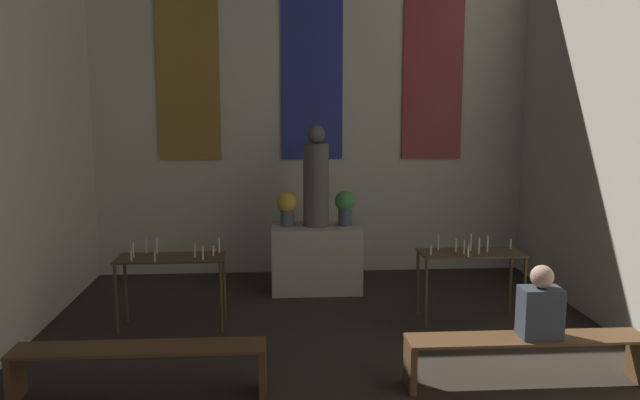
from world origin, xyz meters
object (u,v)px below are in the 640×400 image
Objects in this scene: flower_vase_right at (345,205)px; candle_rack_left at (171,267)px; candle_rack_right at (470,262)px; pew_back_right at (526,349)px; pew_back_left at (140,360)px; altar at (316,258)px; statue at (316,180)px; person_seated at (540,306)px; flower_vase_left at (287,206)px.

flower_vase_right is 0.39× the size of candle_rack_left.
candle_rack_right is 0.55× the size of pew_back_right.
flower_vase_right reaches higher than pew_back_left.
altar is 1.01× the size of candle_rack_left.
statue is at bearing 38.35° from candle_rack_left.
candle_rack_left is at bearing -147.21° from flower_vase_right.
altar is at bearing 141.61° from candle_rack_right.
flower_vase_right reaches higher than pew_back_right.
altar is 3.50m from pew_back_right.
candle_rack_left is at bearing 153.49° from pew_back_right.
person_seated is (1.82, -3.06, 0.29)m from altar.
flower_vase_right is at bearing 0.00° from statue.
candle_rack_left is 3.92m from person_seated.
pew_back_right is at bearing -26.51° from candle_rack_left.
flower_vase_left reaches higher than altar.
statue is at bearing 0.00° from altar.
pew_back_right is at bearing -60.85° from statue.
statue is 0.52m from flower_vase_right.
statue is 0.52m from flower_vase_left.
candle_rack_left reaches higher than pew_back_right.
candle_rack_left is 0.55× the size of pew_back_left.
statue reaches higher than flower_vase_left.
candle_rack_left is (-1.71, -1.35, -0.80)m from statue.
flower_vase_right is 3.43m from pew_back_right.
altar is at bearing 180.00° from flower_vase_right.
person_seated is (3.53, -1.70, 0.03)m from candle_rack_left.
person_seated reaches higher than pew_back_left.
flower_vase_right is at bearing 113.26° from pew_back_right.
pew_back_left and pew_back_right have the same top height.
pew_back_right is (3.42, -1.70, -0.38)m from candle_rack_left.
pew_back_right is 0.42m from person_seated.
pew_back_left is at bearing -89.80° from candle_rack_left.
person_seated reaches higher than pew_back_right.
candle_rack_left reaches higher than candle_rack_right.
altar is 2.56× the size of flower_vase_right.
statue is 2.32m from candle_rack_left.
flower_vase_left reaches higher than candle_rack_left.
candle_rack_right is (1.71, -1.35, -0.80)m from statue.
pew_back_left is at bearing 180.00° from person_seated.
flower_vase_left is at bearing 66.74° from pew_back_left.
candle_rack_left is at bearing 154.21° from person_seated.
altar is 3.50m from pew_back_left.
pew_back_left is (-1.31, -3.06, -0.83)m from flower_vase_left.
pew_back_left is 3.29× the size of person_seated.
pew_back_right is (1.71, -3.06, -0.11)m from altar.
flower_vase_left is at bearing 125.80° from person_seated.
pew_back_right is (1.71, -3.06, -1.18)m from statue.
person_seated is at bearing -0.00° from pew_back_left.
person_seated reaches higher than candle_rack_left.
candle_rack_right is at bearing 93.53° from person_seated.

